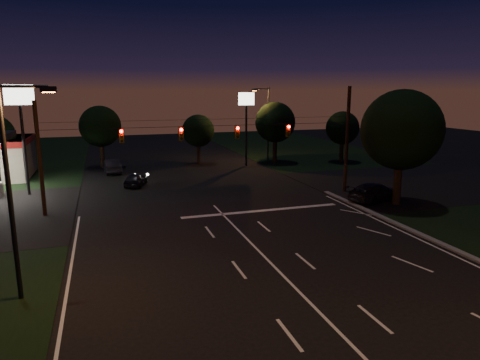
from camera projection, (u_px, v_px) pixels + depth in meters
name	position (u px, v px, depth m)	size (l,w,h in m)	color
ground	(289.00, 282.00, 19.71)	(140.00, 140.00, 0.00)	black
cross_street_right	(413.00, 183.00, 40.59)	(20.00, 16.00, 0.02)	black
center_line	(364.00, 357.00, 14.11)	(0.14, 40.00, 0.01)	silver
stop_bar	(262.00, 211.00, 31.32)	(12.00, 0.50, 0.01)	silver
utility_pole_right	(344.00, 191.00, 37.27)	(0.30, 0.30, 9.00)	black
utility_pole_left	(45.00, 216.00, 30.10)	(0.28, 0.28, 8.00)	black
signal_span	(210.00, 132.00, 32.52)	(24.00, 0.40, 1.56)	black
pole_sign_left_near	(21.00, 111.00, 34.58)	(2.20, 0.30, 9.10)	black
pole_sign_right	(246.00, 112.00, 48.77)	(1.80, 0.30, 8.40)	black
street_light_left	(15.00, 177.00, 17.13)	(2.20, 0.35, 9.00)	black
street_light_right_far	(266.00, 119.00, 51.80)	(2.20, 0.35, 9.00)	black
tree_right_near	(400.00, 131.00, 32.05)	(6.00, 6.00, 8.76)	black
tree_far_b	(100.00, 127.00, 48.17)	(4.60, 4.60, 6.98)	black
tree_far_c	(198.00, 131.00, 50.65)	(3.80, 3.80, 5.86)	black
tree_far_d	(275.00, 123.00, 51.31)	(4.80, 4.80, 7.30)	black
tree_far_e	(342.00, 128.00, 51.97)	(4.00, 4.00, 6.18)	black
car_oncoming_a	(136.00, 179.00, 39.27)	(1.47, 3.65, 1.25)	black
car_oncoming_b	(112.00, 166.00, 45.56)	(1.56, 4.48, 1.48)	black
car_cross	(375.00, 192.00, 33.93)	(2.05, 5.03, 1.46)	black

